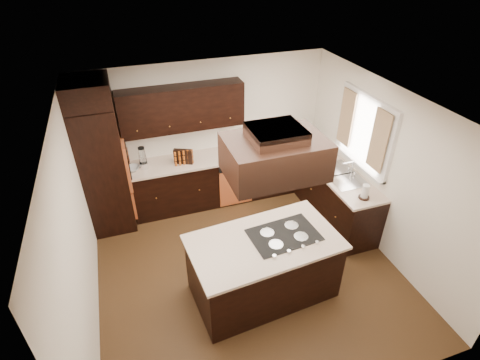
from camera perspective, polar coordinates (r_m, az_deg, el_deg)
The scene contains 30 objects.
floor at distance 5.72m, azimuth 1.01°, elevation -13.14°, with size 4.20×4.20×0.02m, color brown.
ceiling at distance 4.26m, azimuth 1.34°, elevation 10.92°, with size 4.20×4.20×0.02m, color white.
wall_back at distance 6.62m, azimuth -5.06°, elevation 7.39°, with size 4.20×0.02×2.50m, color white.
wall_front at distance 3.56m, azimuth 13.60°, elevation -22.19°, with size 4.20×0.02×2.50m, color white.
wall_left at distance 4.75m, azimuth -23.81°, elevation -7.48°, with size 0.02×4.20×2.50m, color white.
wall_right at distance 5.83m, azimuth 21.08°, elevation 1.24°, with size 0.02×4.20×2.50m, color white.
oven_column at distance 6.23m, azimuth -20.01°, elevation 1.56°, with size 0.65×0.75×2.12m, color black.
wall_oven_face at distance 6.19m, azimuth -16.93°, elevation 2.60°, with size 0.05×0.62×0.78m, color #D46534.
base_cabinets_back at distance 6.77m, azimuth -3.79°, elevation 0.17°, with size 2.93×0.60×0.88m, color black.
base_cabinets_right at distance 6.69m, azimuth 13.08°, elevation -1.18°, with size 0.60×2.40×0.88m, color black.
countertop_back at distance 6.51m, azimuth -3.90°, elevation 3.49°, with size 2.93×0.63×0.04m, color beige.
countertop_right at distance 6.44m, azimuth 13.48°, elevation 2.17°, with size 0.63×2.40×0.04m, color beige.
upper_cabinets at distance 6.16m, azimuth -8.83°, elevation 10.76°, with size 2.00×0.34×0.72m, color black.
dishwasher_front at distance 6.62m, azimuth -0.64°, elevation -1.03°, with size 0.60×0.05×0.72m, color #D46534.
window_frame at distance 5.99m, azimuth 18.44°, elevation 7.08°, with size 0.06×1.32×1.12m, color white.
window_pane at distance 6.01m, azimuth 18.66°, elevation 7.11°, with size 0.00×1.20×1.00m, color white.
curtain_left at distance 5.65m, azimuth 20.41°, elevation 5.61°, with size 0.02×0.34×0.90m, color beige.
curtain_right at distance 6.25m, azimuth 15.90°, elevation 9.11°, with size 0.02×0.34×0.90m, color beige.
sink_rim at distance 6.19m, azimuth 15.24°, elevation 0.79°, with size 0.52×0.84×0.01m, color silver.
island at distance 5.09m, azimuth 3.57°, elevation -13.24°, with size 1.83×1.00×0.88m, color black.
island_top at distance 4.77m, azimuth 3.76°, elevation -9.43°, with size 1.89×1.06×0.04m, color beige.
cooktop at distance 4.86m, azimuth 6.72°, elevation -8.28°, with size 0.86×0.58×0.01m, color black.
range_hood at distance 3.99m, azimuth 5.32°, elevation 3.53°, with size 1.05×0.72×0.42m, color black.
hood_duct at distance 3.86m, azimuth 5.53°, elevation 7.07°, with size 0.55×0.50×0.13m, color black.
blender_base at distance 6.33m, azimuth -14.45°, elevation 2.17°, with size 0.15×0.15×0.10m, color silver.
blender_pitcher at distance 6.24m, azimuth -14.68°, elevation 3.58°, with size 0.13×0.13×0.26m, color silver.
spice_rack at distance 6.29m, azimuth -8.64°, elevation 3.55°, with size 0.31×0.08×0.26m, color black.
mixing_bowl at distance 6.32m, azimuth -16.22°, elevation 1.64°, with size 0.25×0.25×0.06m, color white.
soap_bottle at distance 6.42m, azimuth 12.41°, elevation 3.36°, with size 0.08×0.08×0.18m, color white.
paper_towel at distance 5.68m, azimuth 18.52°, elevation -1.72°, with size 0.10×0.10×0.22m, color white.
Camera 1 is at (-1.36, -3.70, 4.13)m, focal length 28.00 mm.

